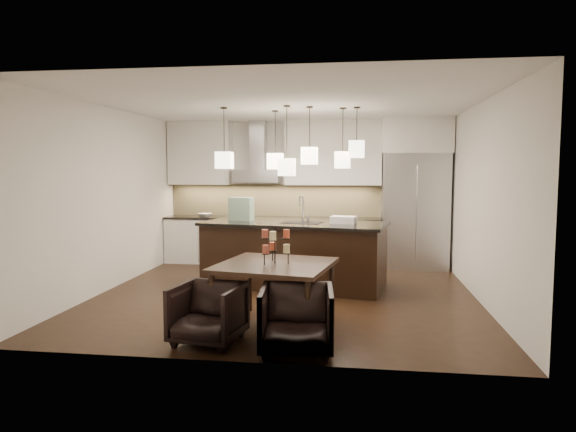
# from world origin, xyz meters

# --- Properties ---
(floor) EXTENTS (5.50, 5.50, 0.02)m
(floor) POSITION_xyz_m (0.00, 0.00, -0.01)
(floor) COLOR black
(floor) RESTS_ON ground
(ceiling) EXTENTS (5.50, 5.50, 0.02)m
(ceiling) POSITION_xyz_m (0.00, 0.00, 2.81)
(ceiling) COLOR white
(ceiling) RESTS_ON wall_back
(wall_back) EXTENTS (5.50, 0.02, 2.80)m
(wall_back) POSITION_xyz_m (0.00, 2.76, 1.40)
(wall_back) COLOR silver
(wall_back) RESTS_ON ground
(wall_front) EXTENTS (5.50, 0.02, 2.80)m
(wall_front) POSITION_xyz_m (0.00, -2.76, 1.40)
(wall_front) COLOR silver
(wall_front) RESTS_ON ground
(wall_left) EXTENTS (0.02, 5.50, 2.80)m
(wall_left) POSITION_xyz_m (-2.76, 0.00, 1.40)
(wall_left) COLOR silver
(wall_left) RESTS_ON ground
(wall_right) EXTENTS (0.02, 5.50, 2.80)m
(wall_right) POSITION_xyz_m (2.76, 0.00, 1.40)
(wall_right) COLOR silver
(wall_right) RESTS_ON ground
(refrigerator) EXTENTS (1.20, 0.72, 2.15)m
(refrigerator) POSITION_xyz_m (2.10, 2.38, 1.07)
(refrigerator) COLOR #B7B7BA
(refrigerator) RESTS_ON floor
(fridge_panel) EXTENTS (1.26, 0.72, 0.65)m
(fridge_panel) POSITION_xyz_m (2.10, 2.38, 2.47)
(fridge_panel) COLOR silver
(fridge_panel) RESTS_ON refrigerator
(lower_cabinets) EXTENTS (4.21, 0.62, 0.88)m
(lower_cabinets) POSITION_xyz_m (-0.62, 2.43, 0.44)
(lower_cabinets) COLOR silver
(lower_cabinets) RESTS_ON floor
(countertop) EXTENTS (4.21, 0.66, 0.04)m
(countertop) POSITION_xyz_m (-0.62, 2.43, 0.90)
(countertop) COLOR black
(countertop) RESTS_ON lower_cabinets
(backsplash) EXTENTS (4.21, 0.02, 0.63)m
(backsplash) POSITION_xyz_m (-0.62, 2.73, 1.24)
(backsplash) COLOR tan
(backsplash) RESTS_ON countertop
(upper_cab_left) EXTENTS (1.25, 0.35, 1.25)m
(upper_cab_left) POSITION_xyz_m (-2.10, 2.57, 2.17)
(upper_cab_left) COLOR silver
(upper_cab_left) RESTS_ON wall_back
(upper_cab_right) EXTENTS (1.85, 0.35, 1.25)m
(upper_cab_right) POSITION_xyz_m (0.55, 2.57, 2.17)
(upper_cab_right) COLOR silver
(upper_cab_right) RESTS_ON wall_back
(hood_canopy) EXTENTS (0.90, 0.52, 0.24)m
(hood_canopy) POSITION_xyz_m (-0.93, 2.48, 1.72)
(hood_canopy) COLOR #B7B7BA
(hood_canopy) RESTS_ON wall_back
(hood_chimney) EXTENTS (0.30, 0.28, 0.96)m
(hood_chimney) POSITION_xyz_m (-0.93, 2.59, 2.32)
(hood_chimney) COLOR #B7B7BA
(hood_chimney) RESTS_ON hood_canopy
(fruit_bowl) EXTENTS (0.34, 0.34, 0.06)m
(fruit_bowl) POSITION_xyz_m (-1.97, 2.38, 0.95)
(fruit_bowl) COLOR silver
(fruit_bowl) RESTS_ON countertop
(island_body) EXTENTS (2.93, 1.59, 0.98)m
(island_body) POSITION_xyz_m (0.05, 0.55, 0.49)
(island_body) COLOR black
(island_body) RESTS_ON floor
(island_top) EXTENTS (3.03, 1.69, 0.04)m
(island_top) POSITION_xyz_m (0.05, 0.55, 1.00)
(island_top) COLOR black
(island_top) RESTS_ON island_body
(faucet) EXTENTS (0.16, 0.28, 0.42)m
(faucet) POSITION_xyz_m (0.18, 0.64, 1.23)
(faucet) COLOR silver
(faucet) RESTS_ON island_top
(tote_bag) EXTENTS (0.41, 0.26, 0.38)m
(tote_bag) POSITION_xyz_m (-0.84, 0.69, 1.21)
(tote_bag) COLOR #1A5231
(tote_bag) RESTS_ON island_top
(food_container) EXTENTS (0.42, 0.33, 0.11)m
(food_container) POSITION_xyz_m (0.83, 0.46, 1.08)
(food_container) COLOR silver
(food_container) RESTS_ON island_top
(dining_table) EXTENTS (1.46, 1.46, 0.76)m
(dining_table) POSITION_xyz_m (0.09, -1.59, 0.38)
(dining_table) COLOR black
(dining_table) RESTS_ON floor
(candelabra) EXTENTS (0.42, 0.42, 0.44)m
(candelabra) POSITION_xyz_m (0.09, -1.59, 0.98)
(candelabra) COLOR black
(candelabra) RESTS_ON dining_table
(candle_a) EXTENTS (0.09, 0.09, 0.10)m
(candle_a) POSITION_xyz_m (0.23, -1.61, 0.94)
(candle_a) COLOR beige
(candle_a) RESTS_ON candelabra
(candle_b) EXTENTS (0.09, 0.09, 0.10)m
(candle_b) POSITION_xyz_m (0.04, -1.46, 0.94)
(candle_b) COLOR #D05133
(candle_b) RESTS_ON candelabra
(candle_c) EXTENTS (0.09, 0.09, 0.10)m
(candle_c) POSITION_xyz_m (0.00, -1.70, 0.94)
(candle_c) COLOR #AB4A39
(candle_c) RESTS_ON candelabra
(candle_d) EXTENTS (0.09, 0.09, 0.10)m
(candle_d) POSITION_xyz_m (0.22, -1.52, 1.10)
(candle_d) COLOR #D05133
(candle_d) RESTS_ON candelabra
(candle_e) EXTENTS (0.09, 0.09, 0.10)m
(candle_e) POSITION_xyz_m (-0.03, -1.55, 1.10)
(candle_e) COLOR #AB4A39
(candle_e) RESTS_ON candelabra
(candle_f) EXTENTS (0.09, 0.09, 0.10)m
(candle_f) POSITION_xyz_m (0.09, -1.72, 1.10)
(candle_f) COLOR beige
(candle_f) RESTS_ON candelabra
(armchair_left) EXTENTS (0.79, 0.80, 0.64)m
(armchair_left) POSITION_xyz_m (-0.53, -2.25, 0.32)
(armchair_left) COLOR black
(armchair_left) RESTS_ON floor
(armchair_right) EXTENTS (0.79, 0.81, 0.68)m
(armchair_right) POSITION_xyz_m (0.45, -2.42, 0.34)
(armchair_right) COLOR black
(armchair_right) RESTS_ON floor
(pendant_a) EXTENTS (0.24, 0.24, 0.26)m
(pendant_a) POSITION_xyz_m (-1.02, 0.34, 1.99)
(pendant_a) COLOR #F5E7C8
(pendant_a) RESTS_ON ceiling
(pendant_b) EXTENTS (0.24, 0.24, 0.26)m
(pendant_b) POSITION_xyz_m (-0.30, 0.85, 1.98)
(pendant_b) COLOR #F5E7C8
(pendant_b) RESTS_ON ceiling
(pendant_c) EXTENTS (0.24, 0.24, 0.26)m
(pendant_c) POSITION_xyz_m (0.30, 0.40, 2.06)
(pendant_c) COLOR #F5E7C8
(pendant_c) RESTS_ON ceiling
(pendant_d) EXTENTS (0.24, 0.24, 0.26)m
(pendant_d) POSITION_xyz_m (0.80, 0.62, 2.00)
(pendant_d) COLOR #F5E7C8
(pendant_d) RESTS_ON ceiling
(pendant_e) EXTENTS (0.24, 0.24, 0.26)m
(pendant_e) POSITION_xyz_m (1.01, 0.56, 2.16)
(pendant_e) COLOR #F5E7C8
(pendant_e) RESTS_ON ceiling
(pendant_f) EXTENTS (0.24, 0.24, 0.26)m
(pendant_f) POSITION_xyz_m (-0.02, 0.24, 1.88)
(pendant_f) COLOR #F5E7C8
(pendant_f) RESTS_ON ceiling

